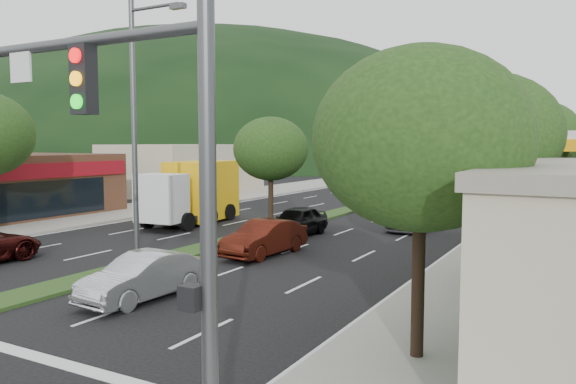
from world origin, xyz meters
The scene contains 24 objects.
sidewalk_right centered at (12.50, 25.00, 0.07)m, with size 5.00×90.00×0.15m, color gray.
sidewalk_left centered at (-13.00, 25.00, 0.07)m, with size 6.00×90.00×0.15m, color gray.
median centered at (0.00, 28.00, 0.06)m, with size 1.60×56.00×0.12m, color #223E16.
traffic_signal centered at (9.03, -1.54, 4.65)m, with size 6.12×0.40×7.00m.
shop_left centered at (-18.46, 15.00, 2.01)m, with size 10.15×12.00×4.00m.
bldg_left_far centered at (-19.00, 34.00, 2.30)m, with size 9.00×14.00×4.60m, color #B3A98E.
hill_far centered at (-80.00, 110.00, 0.00)m, with size 176.00×132.00×82.00m, color black.
tree_r_a centered at (12.00, 4.00, 4.82)m, with size 4.60×4.60×6.63m.
tree_r_b centered at (12.00, 12.00, 5.04)m, with size 4.80×4.80×6.94m.
tree_r_c centered at (12.00, 20.00, 4.75)m, with size 4.40×4.40×6.48m.
tree_r_d centered at (12.00, 30.00, 5.18)m, with size 5.00×5.00×7.17m.
tree_r_e centered at (12.00, 40.00, 4.89)m, with size 4.60×4.60×6.71m.
tree_med_near centered at (0.00, 18.00, 4.43)m, with size 4.00×4.00×6.02m.
tree_med_far centered at (0.00, 44.00, 5.01)m, with size 4.80×4.80×6.94m.
streetlight_near centered at (0.21, 8.00, 5.58)m, with size 2.60×0.25×10.00m.
streetlight_mid centered at (0.21, 33.00, 5.58)m, with size 2.60×0.25×10.00m.
sedan_silver centered at (3.33, 4.83, 0.70)m, with size 1.48×4.26×1.40m, color #B7BAC0.
car_queue_a centered at (1.90, 17.35, 0.76)m, with size 1.79×4.44×1.51m, color black.
car_queue_b centered at (6.33, 22.35, 0.65)m, with size 1.83×4.51×1.31m, color #4F4E53.
car_queue_c centered at (3.03, 12.35, 0.74)m, with size 1.57×4.50×1.48m, color #44140B.
car_queue_d centered at (5.45, 32.35, 0.72)m, with size 2.40×5.21×1.45m, color black.
car_queue_e centered at (5.06, 27.35, 0.63)m, with size 1.50×3.72×1.27m, color #4C4D51.
box_truck centered at (-5.57, 18.51, 1.72)m, with size 3.52×7.63×3.64m.
motorhome centered at (9.00, 40.01, 1.88)m, with size 3.59×9.38×3.52m.
Camera 1 is at (15.28, -7.67, 4.74)m, focal length 35.00 mm.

